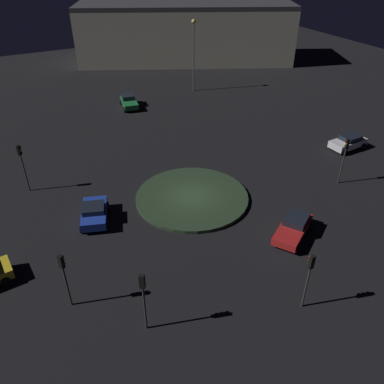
# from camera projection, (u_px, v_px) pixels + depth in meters

# --- Properties ---
(ground_plane) EXTENTS (114.54, 114.54, 0.00)m
(ground_plane) POSITION_uv_depth(u_px,v_px,m) (192.00, 199.00, 33.83)
(ground_plane) COLOR black
(roundabout_island) EXTENTS (9.65, 9.65, 0.30)m
(roundabout_island) POSITION_uv_depth(u_px,v_px,m) (192.00, 197.00, 33.75)
(roundabout_island) COLOR #263823
(roundabout_island) RESTS_ON ground_plane
(car_red) EXTENTS (4.66, 3.88, 1.41)m
(car_red) POSITION_uv_depth(u_px,v_px,m) (293.00, 227.00, 29.39)
(car_red) COLOR red
(car_red) RESTS_ON ground_plane
(car_green) EXTENTS (2.54, 4.28, 1.48)m
(car_green) POSITION_uv_depth(u_px,v_px,m) (129.00, 101.00, 51.07)
(car_green) COLOR #1E7238
(car_green) RESTS_ON ground_plane
(car_white) EXTENTS (4.03, 2.26, 1.50)m
(car_white) POSITION_uv_depth(u_px,v_px,m) (348.00, 142.00, 41.18)
(car_white) COLOR white
(car_white) RESTS_ON ground_plane
(car_blue) EXTENTS (3.08, 4.22, 1.44)m
(car_blue) POSITION_uv_depth(u_px,v_px,m) (94.00, 213.00, 30.87)
(car_blue) COLOR #1E38A5
(car_blue) RESTS_ON ground_plane
(traffic_light_southeast) EXTENTS (0.40, 0.37, 4.46)m
(traffic_light_southeast) POSITION_uv_depth(u_px,v_px,m) (22.00, 159.00, 33.14)
(traffic_light_southeast) COLOR #2D2D2D
(traffic_light_southeast) RESTS_ON ground_plane
(traffic_light_west) EXTENTS (0.39, 0.35, 4.41)m
(traffic_light_west) POSITION_uv_depth(u_px,v_px,m) (345.00, 153.00, 34.21)
(traffic_light_west) COLOR #2D2D2D
(traffic_light_west) RESTS_ON ground_plane
(traffic_light_northeast) EXTENTS (0.38, 0.39, 4.27)m
(traffic_light_northeast) POSITION_uv_depth(u_px,v_px,m) (143.00, 291.00, 21.13)
(traffic_light_northeast) COLOR #2D2D2D
(traffic_light_northeast) RESTS_ON ground_plane
(traffic_light_north) EXTENTS (0.31, 0.36, 4.13)m
(traffic_light_north) POSITION_uv_depth(u_px,v_px,m) (309.00, 271.00, 22.51)
(traffic_light_north) COLOR #2D2D2D
(traffic_light_north) RESTS_ON ground_plane
(traffic_light_northeast_near) EXTENTS (0.40, 0.37, 4.04)m
(traffic_light_northeast_near) POSITION_uv_depth(u_px,v_px,m) (64.00, 271.00, 22.64)
(traffic_light_northeast_near) COLOR #2D2D2D
(traffic_light_northeast_near) RESTS_ON ground_plane
(streetlamp_southwest) EXTENTS (0.59, 0.59, 9.64)m
(streetlamp_southwest) POSITION_uv_depth(u_px,v_px,m) (194.00, 44.00, 53.25)
(streetlamp_southwest) COLOR #4C4C51
(streetlamp_southwest) RESTS_ON ground_plane
(store_building) EXTENTS (37.23, 25.22, 9.47)m
(store_building) POSITION_uv_depth(u_px,v_px,m) (186.00, 32.00, 67.61)
(store_building) COLOR #B7B299
(store_building) RESTS_ON ground_plane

